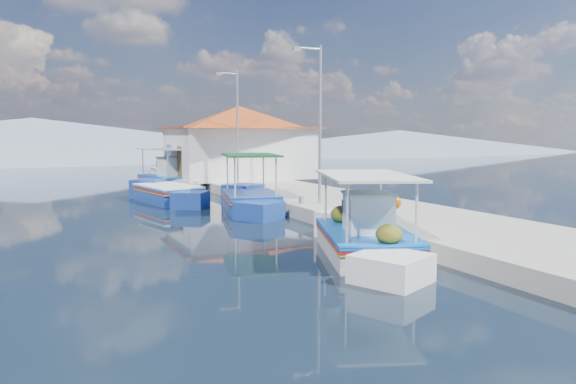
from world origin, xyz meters
name	(u,v)px	position (x,y,z in m)	size (l,w,h in m)	color
ground	(224,234)	(0.00, 0.00, 0.00)	(160.00, 160.00, 0.00)	black
quay	(302,197)	(5.90, 6.00, 0.25)	(5.00, 44.00, 0.50)	#99978F
bollards	(267,192)	(3.80, 5.25, 0.65)	(0.20, 17.20, 0.30)	#A5A8AD
main_caique	(363,238)	(2.29, -4.46, 0.46)	(3.77, 6.68, 2.36)	white
caique_green_canopy	(249,201)	(2.71, 4.64, 0.39)	(3.18, 6.75, 2.60)	navy
caique_blue_hull	(168,195)	(0.27, 8.77, 0.32)	(2.77, 6.63, 1.20)	navy
caique_far	(169,180)	(1.89, 15.45, 0.48)	(3.22, 7.25, 2.60)	white
harbor_building	(239,141)	(6.20, 15.00, 2.78)	(10.49, 10.49, 4.40)	white
lamp_post_near	(318,116)	(4.51, 2.00, 3.85)	(1.21, 0.14, 6.00)	#A5A8AD
lamp_post_far	(236,121)	(4.51, 11.00, 3.85)	(1.21, 0.14, 6.00)	#A5A8AD
mountain_ridge	(131,143)	(6.54, 56.00, 2.04)	(171.40, 96.00, 5.50)	gray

